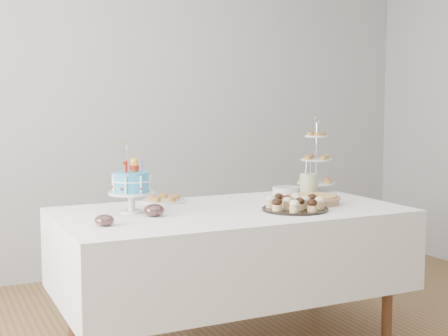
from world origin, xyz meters
name	(u,v)px	position (x,y,z in m)	size (l,w,h in m)	color
walls	(257,106)	(0.00, 0.00, 1.35)	(5.04, 4.04, 2.70)	#9FA2A4
table	(231,249)	(0.00, 0.30, 0.54)	(1.92, 1.02, 0.77)	white
birthday_cake	(132,194)	(-0.54, 0.42, 0.87)	(0.25, 0.25, 0.38)	silver
cupcake_tray	(295,203)	(0.30, 0.11, 0.81)	(0.37, 0.37, 0.08)	black
pie	(313,199)	(0.52, 0.25, 0.80)	(0.32, 0.32, 0.05)	tan
tiered_stand	(316,160)	(0.84, 0.70, 0.98)	(0.26, 0.26, 0.50)	silver
plate_stack	(286,192)	(0.50, 0.53, 0.80)	(0.17, 0.17, 0.07)	silver
pastry_plate	(164,199)	(-0.25, 0.70, 0.79)	(0.26, 0.26, 0.04)	silver
jam_bowl_a	(104,220)	(-0.77, 0.13, 0.80)	(0.10, 0.10, 0.06)	silver
jam_bowl_b	(154,210)	(-0.46, 0.27, 0.80)	(0.11, 0.11, 0.07)	silver
utensil_pitcher	(308,185)	(0.60, 0.42, 0.86)	(0.11, 0.11, 0.24)	beige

